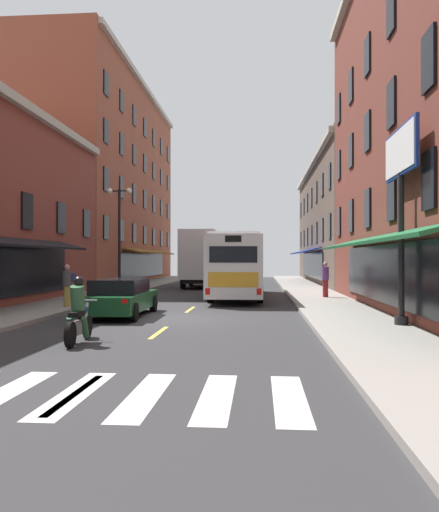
{
  "coord_description": "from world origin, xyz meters",
  "views": [
    {
      "loc": [
        2.85,
        -17.62,
        2.09
      ],
      "look_at": [
        0.82,
        7.93,
        2.24
      ],
      "focal_mm": 35.39,
      "sensor_mm": 36.0,
      "label": 1
    }
  ],
  "objects": [
    {
      "name": "billboard_sign",
      "position": [
        7.05,
        -2.29,
        4.63
      ],
      "size": [
        0.4,
        3.17,
        5.86
      ],
      "color": "black",
      "rests_on": "sidewalk_right"
    },
    {
      "name": "sedan_mid",
      "position": [
        -1.11,
        27.94,
        0.75
      ],
      "size": [
        2.02,
        4.77,
        1.47
      ],
      "color": "#515154",
      "rests_on": "ground"
    },
    {
      "name": "box_truck",
      "position": [
        -1.36,
        18.78,
        2.08
      ],
      "size": [
        2.49,
        7.22,
        4.08
      ],
      "color": "#B21E19",
      "rests_on": "ground"
    },
    {
      "name": "crosswalk_near",
      "position": [
        0.0,
        -10.0,
        0.0
      ],
      "size": [
        7.1,
        2.8,
        0.01
      ],
      "color": "silver",
      "rests_on": "ground"
    },
    {
      "name": "sedan_near",
      "position": [
        -2.18,
        0.4,
        0.69
      ],
      "size": [
        1.97,
        4.74,
        1.36
      ],
      "color": "#144723",
      "rests_on": "ground"
    },
    {
      "name": "pedestrian_near",
      "position": [
        -4.97,
        2.42,
        1.05
      ],
      "size": [
        0.52,
        0.47,
        1.72
      ],
      "rotation": [
        0.0,
        0.0,
        2.17
      ],
      "color": "#B29947",
      "rests_on": "sidewalk_left"
    },
    {
      "name": "lane_centre_dashes",
      "position": [
        0.0,
        -0.25,
        0.0
      ],
      "size": [
        0.14,
        73.9,
        0.01
      ],
      "color": "#DBCC4C",
      "rests_on": "ground"
    },
    {
      "name": "pedestrian_mid",
      "position": [
        6.21,
        8.46,
        1.07
      ],
      "size": [
        0.36,
        0.36,
        1.8
      ],
      "rotation": [
        0.0,
        0.0,
        1.05
      ],
      "color": "maroon",
      "rests_on": "sidewalk_right"
    },
    {
      "name": "bicycle_mid",
      "position": [
        -4.79,
        3.96,
        0.5
      ],
      "size": [
        1.69,
        0.49,
        0.91
      ],
      "color": "black",
      "rests_on": "sidewalk_left"
    },
    {
      "name": "sidewalk_left",
      "position": [
        -5.9,
        0.0,
        0.07
      ],
      "size": [
        3.0,
        80.0,
        0.14
      ],
      "primitive_type": "cube",
      "color": "gray",
      "rests_on": "ground"
    },
    {
      "name": "motorcycle_rider",
      "position": [
        -1.62,
        -5.42,
        0.71
      ],
      "size": [
        0.62,
        2.07,
        1.66
      ],
      "color": "black",
      "rests_on": "ground"
    },
    {
      "name": "sidewalk_right",
      "position": [
        5.9,
        0.0,
        0.07
      ],
      "size": [
        3.0,
        80.0,
        0.14
      ],
      "primitive_type": "cube",
      "color": "gray",
      "rests_on": "ground"
    },
    {
      "name": "transit_bus",
      "position": [
        1.65,
        9.52,
        1.73
      ],
      "size": [
        2.76,
        11.36,
        3.31
      ],
      "color": "silver",
      "rests_on": "ground"
    },
    {
      "name": "street_lamp_twin",
      "position": [
        -4.87,
        9.68,
        3.38
      ],
      "size": [
        1.42,
        0.32,
        5.87
      ],
      "color": "black",
      "rests_on": "sidewalk_left"
    },
    {
      "name": "ground_plane",
      "position": [
        0.0,
        0.0,
        -0.05
      ],
      "size": [
        34.8,
        80.0,
        0.1
      ],
      "primitive_type": "cube",
      "color": "#333335"
    }
  ]
}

